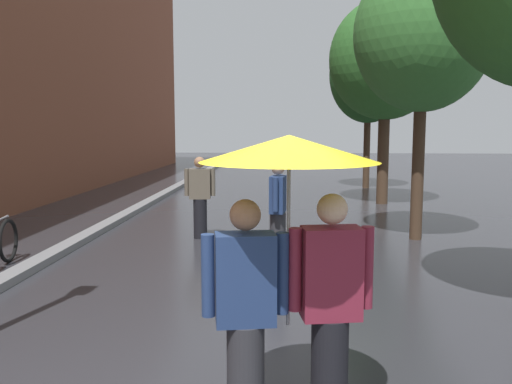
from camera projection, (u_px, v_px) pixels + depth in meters
name	position (u px, v px, depth m)	size (l,w,h in m)	color
kerb_strip	(135.00, 210.00, 13.49)	(0.30, 36.00, 0.12)	slate
street_tree_1	(423.00, 35.00, 9.79)	(2.53, 2.53, 5.27)	#473323
street_tree_2	(386.00, 60.00, 14.46)	(3.06, 3.06, 5.59)	#473323
street_tree_3	(369.00, 75.00, 18.24)	(2.67, 2.67, 5.58)	#473323
couple_under_umbrella	(289.00, 234.00, 3.59)	(1.20, 1.20, 2.10)	#2D2D33
pedestrian_walking_midground	(278.00, 211.00, 8.54)	(0.27, 0.59, 1.60)	#2D2D33
pedestrian_walking_far	(200.00, 197.00, 10.26)	(0.59, 0.26, 1.58)	black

